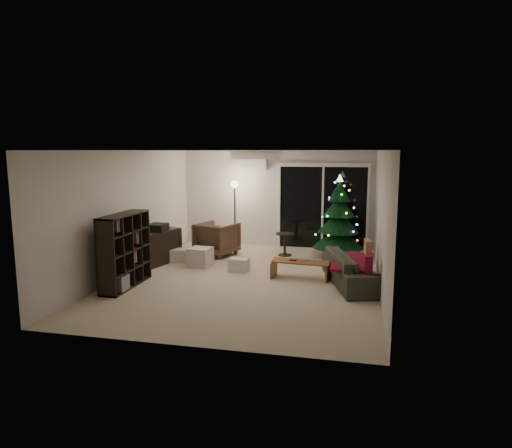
{
  "coord_description": "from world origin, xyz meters",
  "views": [
    {
      "loc": [
        2.06,
        -8.48,
        2.49
      ],
      "look_at": [
        0.1,
        0.3,
        1.05
      ],
      "focal_mm": 32.0,
      "sensor_mm": 36.0,
      "label": 1
    }
  ],
  "objects_px": {
    "christmas_tree": "(339,216)",
    "bookshelf": "(117,250)",
    "media_cabinet": "(158,247)",
    "sofa": "(354,269)",
    "coffee_table": "(300,270)",
    "armchair": "(217,239)"
  },
  "relations": [
    {
      "from": "sofa",
      "to": "coffee_table",
      "type": "bearing_deg",
      "value": 65.93
    },
    {
      "from": "bookshelf",
      "to": "christmas_tree",
      "type": "height_order",
      "value": "christmas_tree"
    },
    {
      "from": "armchair",
      "to": "sofa",
      "type": "height_order",
      "value": "armchair"
    },
    {
      "from": "media_cabinet",
      "to": "coffee_table",
      "type": "bearing_deg",
      "value": 4.3
    },
    {
      "from": "bookshelf",
      "to": "media_cabinet",
      "type": "relative_size",
      "value": 1.16
    },
    {
      "from": "bookshelf",
      "to": "christmas_tree",
      "type": "xyz_separation_m",
      "value": [
        3.9,
        3.33,
        0.3
      ]
    },
    {
      "from": "coffee_table",
      "to": "media_cabinet",
      "type": "bearing_deg",
      "value": 176.25
    },
    {
      "from": "christmas_tree",
      "to": "bookshelf",
      "type": "bearing_deg",
      "value": -139.5
    },
    {
      "from": "christmas_tree",
      "to": "armchair",
      "type": "bearing_deg",
      "value": -170.9
    },
    {
      "from": "coffee_table",
      "to": "sofa",
      "type": "bearing_deg",
      "value": -2.15
    },
    {
      "from": "bookshelf",
      "to": "armchair",
      "type": "relative_size",
      "value": 1.56
    },
    {
      "from": "sofa",
      "to": "coffee_table",
      "type": "height_order",
      "value": "sofa"
    },
    {
      "from": "bookshelf",
      "to": "media_cabinet",
      "type": "bearing_deg",
      "value": 109.91
    },
    {
      "from": "media_cabinet",
      "to": "sofa",
      "type": "bearing_deg",
      "value": 4.68
    },
    {
      "from": "armchair",
      "to": "coffee_table",
      "type": "relative_size",
      "value": 0.78
    },
    {
      "from": "sofa",
      "to": "christmas_tree",
      "type": "xyz_separation_m",
      "value": [
        -0.4,
        2.26,
        0.68
      ]
    },
    {
      "from": "media_cabinet",
      "to": "sofa",
      "type": "xyz_separation_m",
      "value": [
        4.3,
        -0.72,
        -0.07
      ]
    },
    {
      "from": "coffee_table",
      "to": "christmas_tree",
      "type": "distance_m",
      "value": 2.35
    },
    {
      "from": "media_cabinet",
      "to": "christmas_tree",
      "type": "distance_m",
      "value": 4.24
    },
    {
      "from": "bookshelf",
      "to": "coffee_table",
      "type": "xyz_separation_m",
      "value": [
        3.27,
        1.22,
        -0.5
      ]
    },
    {
      "from": "armchair",
      "to": "sofa",
      "type": "xyz_separation_m",
      "value": [
        3.27,
        -1.81,
        -0.1
      ]
    },
    {
      "from": "coffee_table",
      "to": "christmas_tree",
      "type": "height_order",
      "value": "christmas_tree"
    }
  ]
}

